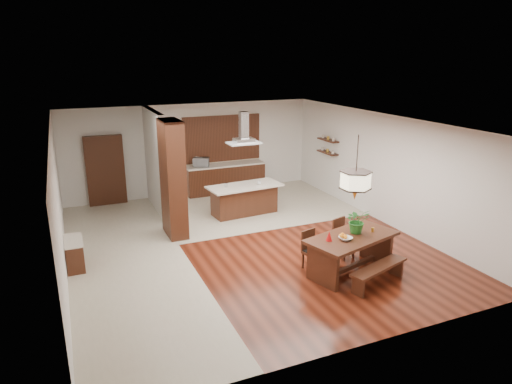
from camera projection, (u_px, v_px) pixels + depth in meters
name	position (u px, v px, depth m)	size (l,w,h in m)	color
room_shell	(244.00, 160.00, 10.43)	(9.00, 9.04, 2.92)	#3D150B
tile_hallway	(128.00, 262.00, 9.99)	(2.50, 9.00, 0.01)	#BFB59F
tile_kitchen	(252.00, 206.00, 13.70)	(5.50, 4.00, 0.01)	#BFB59F
soffit_band	(244.00, 124.00, 10.19)	(8.00, 9.00, 0.02)	#3E200F
partition_pier	(173.00, 179.00, 11.14)	(0.45, 1.00, 2.90)	black
partition_stub	(156.00, 161.00, 12.99)	(0.18, 2.40, 2.90)	silver
hallway_console	(75.00, 254.00, 9.68)	(0.37, 0.88, 0.63)	black
hallway_doorway	(105.00, 171.00, 13.58)	(1.10, 0.20, 2.10)	black
rear_counter	(225.00, 178.00, 14.96)	(2.60, 0.62, 0.95)	black
kitchen_window	(222.00, 138.00, 14.82)	(2.60, 0.08, 1.50)	brown
shelf_lower	(327.00, 153.00, 14.37)	(0.26, 0.90, 0.04)	black
shelf_upper	(328.00, 140.00, 14.26)	(0.26, 0.90, 0.04)	black
dining_table	(351.00, 246.00, 9.38)	(2.15, 1.47, 0.82)	black
dining_bench	(378.00, 275.00, 8.97)	(1.46, 0.32, 0.41)	black
dining_chair_left	(313.00, 251.00, 9.58)	(0.37, 0.37, 0.84)	black
dining_chair_right	(344.00, 238.00, 10.16)	(0.39, 0.39, 0.88)	black
pendant_lantern	(356.00, 168.00, 8.90)	(0.64, 0.64, 1.31)	beige
foliage_plant	(357.00, 221.00, 9.41)	(0.48, 0.42, 0.53)	#226722
fruit_bowl	(346.00, 239.00, 9.10)	(0.26, 0.26, 0.06)	beige
napkin_cone	(329.00, 236.00, 9.05)	(0.13, 0.13, 0.20)	red
gold_ornament	(373.00, 230.00, 9.53)	(0.06, 0.06, 0.09)	gold
kitchen_island	(244.00, 199.00, 12.92)	(2.14, 1.07, 0.86)	black
range_hood	(244.00, 128.00, 12.33)	(0.90, 0.55, 0.87)	silver
island_cup	(259.00, 183.00, 12.83)	(0.12, 0.12, 0.09)	silver
microwave	(201.00, 162.00, 14.45)	(0.50, 0.34, 0.28)	#B4B6BB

